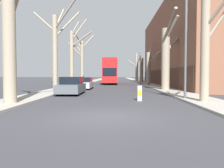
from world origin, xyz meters
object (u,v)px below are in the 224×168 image
(street_tree_left_3, at_px, (82,59))
(street_tree_right_4, at_px, (137,70))
(street_tree_left_2, at_px, (73,55))
(parked_car_0, at_px, (72,86))
(parked_car_1, at_px, (84,83))
(double_decker_bus, at_px, (111,70))
(street_tree_right_2, at_px, (149,66))
(street_tree_right_3, at_px, (141,69))
(lamp_post, at_px, (184,33))
(street_tree_left_0, at_px, (8,30))
(street_tree_right_1, at_px, (167,55))
(street_tree_left_1, at_px, (56,47))
(traffic_bollard, at_px, (140,93))
(street_tree_right_0, at_px, (207,46))

(street_tree_left_3, xyz_separation_m, street_tree_right_4, (10.84, 18.60, -1.29))
(street_tree_left_2, xyz_separation_m, street_tree_left_3, (-0.36, 8.98, 0.09))
(parked_car_0, distance_m, parked_car_1, 6.88)
(double_decker_bus, bearing_deg, street_tree_right_2, -42.54)
(street_tree_right_4, bearing_deg, street_tree_right_3, -89.23)
(street_tree_left_2, bearing_deg, parked_car_0, -79.41)
(parked_car_0, bearing_deg, lamp_post, -25.89)
(street_tree_right_3, relative_size, double_decker_bus, 0.55)
(street_tree_right_4, bearing_deg, parked_car_1, -106.14)
(street_tree_left_2, distance_m, lamp_post, 16.67)
(street_tree_left_0, height_order, street_tree_right_1, street_tree_left_0)
(street_tree_left_1, relative_size, street_tree_left_2, 0.93)
(street_tree_left_1, distance_m, double_decker_bus, 20.49)
(street_tree_right_1, relative_size, street_tree_right_2, 1.13)
(street_tree_left_1, distance_m, street_tree_right_2, 17.81)
(street_tree_left_2, bearing_deg, traffic_bollard, -63.30)
(traffic_bollard, bearing_deg, street_tree_right_2, 80.06)
(street_tree_left_2, relative_size, street_tree_right_0, 1.32)
(street_tree_left_0, xyz_separation_m, street_tree_right_1, (11.01, 11.10, -0.39))
(street_tree_right_1, xyz_separation_m, street_tree_right_4, (-0.26, 32.49, -0.70))
(street_tree_right_0, bearing_deg, street_tree_right_4, 90.35)
(double_decker_bus, bearing_deg, street_tree_right_3, 40.88)
(street_tree_left_1, distance_m, parked_car_1, 6.51)
(street_tree_left_2, relative_size, street_tree_right_3, 1.42)
(street_tree_right_4, height_order, double_decker_bus, street_tree_right_4)
(street_tree_left_2, relative_size, parked_car_0, 2.13)
(street_tree_left_3, xyz_separation_m, street_tree_right_0, (11.10, -24.06, -0.97))
(street_tree_left_0, height_order, street_tree_right_2, street_tree_left_0)
(street_tree_left_3, bearing_deg, traffic_bollard, -72.16)
(street_tree_right_3, xyz_separation_m, parked_car_1, (-8.85, -20.12, -2.24))
(street_tree_right_0, bearing_deg, street_tree_left_3, 114.76)
(street_tree_left_2, height_order, street_tree_right_1, street_tree_left_2)
(street_tree_right_4, height_order, traffic_bollard, street_tree_right_4)
(street_tree_left_0, bearing_deg, street_tree_left_2, 88.99)
(street_tree_right_1, height_order, street_tree_right_2, street_tree_right_1)
(street_tree_right_0, bearing_deg, street_tree_right_3, 90.22)
(street_tree_right_2, height_order, traffic_bollard, street_tree_right_2)
(street_tree_right_3, bearing_deg, street_tree_left_3, -141.87)
(street_tree_right_0, xyz_separation_m, street_tree_right_1, (0.00, 10.17, 0.37))
(street_tree_left_0, height_order, traffic_bollard, street_tree_left_0)
(street_tree_left_3, height_order, lamp_post, street_tree_left_3)
(street_tree_right_1, relative_size, parked_car_1, 1.68)
(street_tree_right_0, xyz_separation_m, parked_car_1, (-8.97, 12.55, -2.65))
(street_tree_left_0, height_order, street_tree_right_3, street_tree_left_0)
(parked_car_1, bearing_deg, street_tree_right_0, -54.43)
(parked_car_1, height_order, lamp_post, lamp_post)
(street_tree_right_0, bearing_deg, street_tree_right_2, 90.33)
(street_tree_left_1, height_order, street_tree_right_4, street_tree_left_1)
(lamp_post, bearing_deg, street_tree_left_2, 126.62)
(street_tree_right_2, bearing_deg, double_decker_bus, 137.46)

